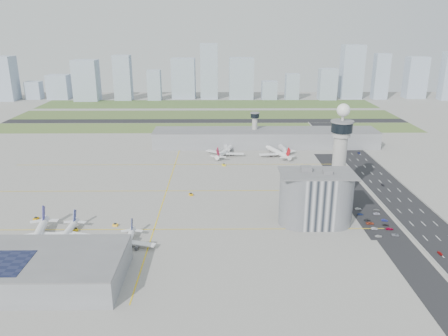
{
  "coord_description": "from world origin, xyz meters",
  "views": [
    {
      "loc": [
        -2.55,
        -252.65,
        109.33
      ],
      "look_at": [
        0.0,
        35.0,
        15.0
      ],
      "focal_mm": 35.0,
      "sensor_mm": 36.0,
      "label": 1
    }
  ],
  "objects_px": {
    "car_lot_0": "(379,236)",
    "car_lot_2": "(370,223)",
    "tug_4": "(224,165)",
    "tug_3": "(191,194)",
    "car_lot_6": "(396,235)",
    "airplane_far_b": "(277,149)",
    "jet_bridge_far_1": "(280,147)",
    "car_hw_0": "(440,253)",
    "jet_bridge_near_2": "(118,252)",
    "tug_5": "(289,157)",
    "airplane_near_b": "(64,231)",
    "tug_1": "(75,229)",
    "car_lot_5": "(358,209)",
    "airplane_near_c": "(127,240)",
    "car_hw_1": "(383,185)",
    "airplane_near_a": "(36,232)",
    "admin_building": "(316,198)",
    "car_lot_1": "(374,228)",
    "tug_2": "(115,225)",
    "car_lot_3": "(367,220)",
    "car_lot_8": "(386,225)",
    "car_lot_10": "(377,214)",
    "car_lot_7": "(390,229)",
    "secondary_tower": "(255,126)",
    "tug_0": "(36,219)",
    "car_hw_4": "(329,137)",
    "car_lot_4": "(360,214)",
    "car_lot_11": "(376,210)",
    "car_lot_9": "(385,220)",
    "car_hw_2": "(359,153)",
    "jet_bridge_far_0": "(225,148)",
    "airplane_far_a": "(225,149)",
    "jet_bridge_near_1": "(57,253)"
  },
  "relations": [
    {
      "from": "jet_bridge_near_1",
      "to": "car_lot_3",
      "type": "relative_size",
      "value": 3.55
    },
    {
      "from": "jet_bridge_far_0",
      "to": "tug_2",
      "type": "xyz_separation_m",
      "value": [
        -64.8,
        -157.32,
        -2.01
      ]
    },
    {
      "from": "airplane_near_c",
      "to": "secondary_tower",
      "type": "bearing_deg",
      "value": 158.0
    },
    {
      "from": "tug_3",
      "to": "car_hw_1",
      "type": "relative_size",
      "value": 0.88
    },
    {
      "from": "airplane_far_a",
      "to": "tug_5",
      "type": "relative_size",
      "value": 11.73
    },
    {
      "from": "admin_building",
      "to": "airplane_near_b",
      "type": "distance_m",
      "value": 139.38
    },
    {
      "from": "car_lot_5",
      "to": "car_lot_1",
      "type": "bearing_deg",
      "value": -176.77
    },
    {
      "from": "car_lot_10",
      "to": "car_hw_0",
      "type": "height_order",
      "value": "car_hw_0"
    },
    {
      "from": "airplane_near_c",
      "to": "tug_3",
      "type": "xyz_separation_m",
      "value": [
        28.07,
        73.96,
        -4.04
      ]
    },
    {
      "from": "jet_bridge_near_2",
      "to": "tug_2",
      "type": "height_order",
      "value": "jet_bridge_near_2"
    },
    {
      "from": "secondary_tower",
      "to": "car_lot_8",
      "type": "relative_size",
      "value": 9.02
    },
    {
      "from": "airplane_near_c",
      "to": "car_lot_8",
      "type": "bearing_deg",
      "value": 100.01
    },
    {
      "from": "airplane_near_b",
      "to": "jet_bridge_far_1",
      "type": "xyz_separation_m",
      "value": [
        137.52,
        174.33,
        -2.31
      ]
    },
    {
      "from": "car_lot_2",
      "to": "car_hw_0",
      "type": "relative_size",
      "value": 1.31
    },
    {
      "from": "airplane_near_a",
      "to": "car_lot_4",
      "type": "height_order",
      "value": "airplane_near_a"
    },
    {
      "from": "tug_0",
      "to": "tug_4",
      "type": "xyz_separation_m",
      "value": [
        111.7,
        103.48,
        -0.01
      ]
    },
    {
      "from": "car_lot_0",
      "to": "car_lot_2",
      "type": "distance_m",
      "value": 16.24
    },
    {
      "from": "tug_5",
      "to": "car_lot_7",
      "type": "distance_m",
      "value": 143.4
    },
    {
      "from": "jet_bridge_near_2",
      "to": "car_lot_5",
      "type": "relative_size",
      "value": 3.76
    },
    {
      "from": "car_lot_4",
      "to": "car_lot_8",
      "type": "bearing_deg",
      "value": -148.94
    },
    {
      "from": "car_lot_4",
      "to": "car_lot_9",
      "type": "distance_m",
      "value": 14.61
    },
    {
      "from": "car_lot_5",
      "to": "airplane_near_b",
      "type": "bearing_deg",
      "value": 104.35
    },
    {
      "from": "admin_building",
      "to": "car_lot_11",
      "type": "height_order",
      "value": "admin_building"
    },
    {
      "from": "tug_4",
      "to": "car_lot_0",
      "type": "distance_m",
      "value": 151.71
    },
    {
      "from": "jet_bridge_far_1",
      "to": "car_hw_0",
      "type": "xyz_separation_m",
      "value": [
        55.6,
        -191.26,
        -2.26
      ]
    },
    {
      "from": "airplane_near_a",
      "to": "tug_3",
      "type": "xyz_separation_m",
      "value": [
        76.82,
        67.22,
        -5.48
      ]
    },
    {
      "from": "airplane_near_a",
      "to": "car_lot_10",
      "type": "bearing_deg",
      "value": 91.51
    },
    {
      "from": "car_lot_5",
      "to": "car_lot_6",
      "type": "relative_size",
      "value": 0.91
    },
    {
      "from": "admin_building",
      "to": "car_hw_4",
      "type": "xyz_separation_m",
      "value": [
        56.69,
        200.23,
        -14.68
      ]
    },
    {
      "from": "tug_3",
      "to": "car_lot_6",
      "type": "xyz_separation_m",
      "value": [
        115.42,
        -60.55,
        -0.29
      ]
    },
    {
      "from": "car_hw_2",
      "to": "tug_4",
      "type": "bearing_deg",
      "value": -160.0
    },
    {
      "from": "jet_bridge_near_2",
      "to": "tug_5",
      "type": "distance_m",
      "value": 200.78
    },
    {
      "from": "airplane_far_b",
      "to": "car_lot_6",
      "type": "distance_m",
      "value": 160.8
    },
    {
      "from": "car_lot_9",
      "to": "car_lot_10",
      "type": "relative_size",
      "value": 0.91
    },
    {
      "from": "car_lot_0",
      "to": "car_hw_0",
      "type": "distance_m",
      "value": 30.87
    },
    {
      "from": "car_hw_2",
      "to": "car_hw_4",
      "type": "height_order",
      "value": "car_hw_4"
    },
    {
      "from": "tug_3",
      "to": "secondary_tower",
      "type": "bearing_deg",
      "value": 42.33
    },
    {
      "from": "car_hw_1",
      "to": "car_hw_2",
      "type": "relative_size",
      "value": 0.82
    },
    {
      "from": "tug_2",
      "to": "car_lot_3",
      "type": "xyz_separation_m",
      "value": [
        146.59,
        5.47,
        -0.27
      ]
    },
    {
      "from": "car_lot_3",
      "to": "car_hw_1",
      "type": "xyz_separation_m",
      "value": [
        30.02,
        58.78,
        -0.01
      ]
    },
    {
      "from": "tug_2",
      "to": "car_lot_7",
      "type": "xyz_separation_m",
      "value": [
        155.26,
        -6.18,
        -0.23
      ]
    },
    {
      "from": "airplane_near_b",
      "to": "tug_3",
      "type": "bearing_deg",
      "value": 136.95
    },
    {
      "from": "airplane_near_c",
      "to": "jet_bridge_near_2",
      "type": "height_order",
      "value": "airplane_near_c"
    },
    {
      "from": "airplane_far_b",
      "to": "tug_4",
      "type": "height_order",
      "value": "airplane_far_b"
    },
    {
      "from": "tug_0",
      "to": "car_hw_4",
      "type": "height_order",
      "value": "tug_0"
    },
    {
      "from": "jet_bridge_near_2",
      "to": "car_hw_2",
      "type": "height_order",
      "value": "jet_bridge_near_2"
    },
    {
      "from": "car_lot_8",
      "to": "car_lot_10",
      "type": "relative_size",
      "value": 0.86
    },
    {
      "from": "airplane_near_a",
      "to": "admin_building",
      "type": "bearing_deg",
      "value": 90.05
    },
    {
      "from": "airplane_near_a",
      "to": "car_lot_2",
      "type": "distance_m",
      "value": 184.55
    },
    {
      "from": "airplane_near_b",
      "to": "tug_1",
      "type": "distance_m",
      "value": 11.87
    }
  ]
}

